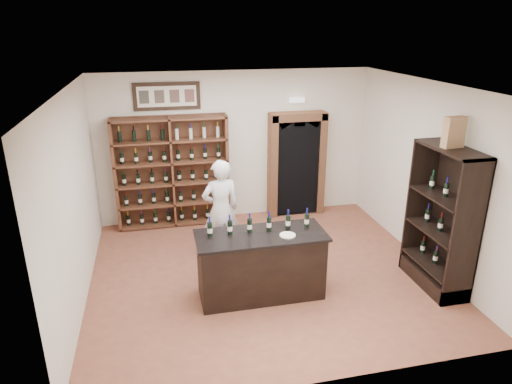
% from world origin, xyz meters
% --- Properties ---
extents(floor, '(5.50, 5.50, 0.00)m').
position_xyz_m(floor, '(0.00, 0.00, 0.00)').
color(floor, brown).
rests_on(floor, ground).
extents(ceiling, '(5.50, 5.50, 0.00)m').
position_xyz_m(ceiling, '(0.00, 0.00, 3.00)').
color(ceiling, white).
rests_on(ceiling, wall_back).
extents(wall_back, '(5.50, 0.04, 3.00)m').
position_xyz_m(wall_back, '(0.00, 2.50, 1.50)').
color(wall_back, silver).
rests_on(wall_back, ground).
extents(wall_left, '(0.04, 5.00, 3.00)m').
position_xyz_m(wall_left, '(-2.75, 0.00, 1.50)').
color(wall_left, silver).
rests_on(wall_left, ground).
extents(wall_right, '(0.04, 5.00, 3.00)m').
position_xyz_m(wall_right, '(2.75, 0.00, 1.50)').
color(wall_right, silver).
rests_on(wall_right, ground).
extents(wine_shelf, '(2.20, 0.38, 2.20)m').
position_xyz_m(wine_shelf, '(-1.30, 2.33, 1.10)').
color(wine_shelf, brown).
rests_on(wine_shelf, ground).
extents(framed_picture, '(1.25, 0.04, 0.52)m').
position_xyz_m(framed_picture, '(-1.30, 2.47, 2.55)').
color(framed_picture, black).
rests_on(framed_picture, wall_back).
extents(arched_doorway, '(1.17, 0.35, 2.17)m').
position_xyz_m(arched_doorway, '(1.25, 2.33, 1.14)').
color(arched_doorway, black).
rests_on(arched_doorway, ground).
extents(emergency_light, '(0.30, 0.10, 0.10)m').
position_xyz_m(emergency_light, '(1.25, 2.42, 2.40)').
color(emergency_light, white).
rests_on(emergency_light, wall_back).
extents(tasting_counter, '(1.88, 0.78, 1.00)m').
position_xyz_m(tasting_counter, '(-0.20, -0.60, 0.49)').
color(tasting_counter, black).
rests_on(tasting_counter, ground).
extents(counter_bottle_0, '(0.07, 0.07, 0.30)m').
position_xyz_m(counter_bottle_0, '(-0.92, -0.50, 1.11)').
color(counter_bottle_0, black).
rests_on(counter_bottle_0, tasting_counter).
extents(counter_bottle_1, '(0.07, 0.07, 0.30)m').
position_xyz_m(counter_bottle_1, '(-0.63, -0.50, 1.11)').
color(counter_bottle_1, black).
rests_on(counter_bottle_1, tasting_counter).
extents(counter_bottle_2, '(0.07, 0.07, 0.30)m').
position_xyz_m(counter_bottle_2, '(-0.34, -0.50, 1.11)').
color(counter_bottle_2, black).
rests_on(counter_bottle_2, tasting_counter).
extents(counter_bottle_3, '(0.07, 0.07, 0.30)m').
position_xyz_m(counter_bottle_3, '(-0.06, -0.50, 1.11)').
color(counter_bottle_3, black).
rests_on(counter_bottle_3, tasting_counter).
extents(counter_bottle_4, '(0.07, 0.07, 0.30)m').
position_xyz_m(counter_bottle_4, '(0.23, -0.50, 1.11)').
color(counter_bottle_4, black).
rests_on(counter_bottle_4, tasting_counter).
extents(counter_bottle_5, '(0.07, 0.07, 0.30)m').
position_xyz_m(counter_bottle_5, '(0.52, -0.50, 1.11)').
color(counter_bottle_5, black).
rests_on(counter_bottle_5, tasting_counter).
extents(side_cabinet, '(0.48, 1.20, 2.20)m').
position_xyz_m(side_cabinet, '(2.52, -0.90, 0.75)').
color(side_cabinet, black).
rests_on(side_cabinet, ground).
extents(shopkeeper, '(0.69, 0.50, 1.75)m').
position_xyz_m(shopkeeper, '(-0.58, 0.74, 0.88)').
color(shopkeeper, silver).
rests_on(shopkeeper, ground).
extents(plate, '(0.23, 0.23, 0.02)m').
position_xyz_m(plate, '(0.16, -0.74, 1.01)').
color(plate, silver).
rests_on(plate, tasting_counter).
extents(wine_crate, '(0.32, 0.16, 0.44)m').
position_xyz_m(wine_crate, '(2.48, -0.89, 2.42)').
color(wine_crate, tan).
rests_on(wine_crate, side_cabinet).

